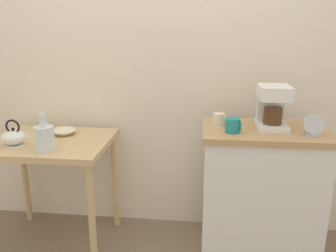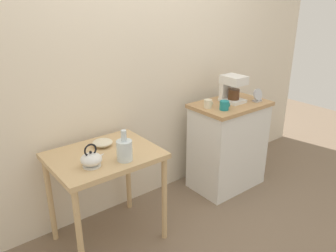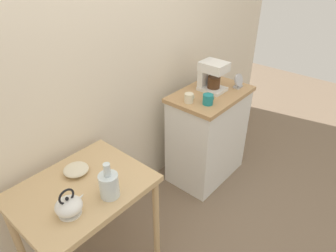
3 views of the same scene
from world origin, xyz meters
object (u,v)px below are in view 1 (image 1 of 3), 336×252
object	(u,v)px
glass_carafe_vase	(44,137)
mug_dark_teal	(233,125)
teakettle	(14,137)
coffee_maker	(273,104)
table_clock	(314,127)
bowl_stoneware	(64,131)
mug_small_cream	(219,119)

from	to	relation	value
glass_carafe_vase	mug_dark_teal	size ratio (longest dim) A/B	2.51
teakettle	coffee_maker	world-z (taller)	coffee_maker
glass_carafe_vase	table_clock	bearing A→B (deg)	2.28
bowl_stoneware	mug_dark_teal	distance (m)	1.16
glass_carafe_vase	teakettle	bearing A→B (deg)	165.32
bowl_stoneware	mug_small_cream	xyz separation A→B (m)	(1.05, -0.09, 0.14)
glass_carafe_vase	table_clock	distance (m)	1.56
coffee_maker	mug_small_cream	xyz separation A→B (m)	(-0.32, -0.00, -0.10)
bowl_stoneware	teakettle	xyz separation A→B (m)	(-0.22, -0.25, 0.03)
mug_small_cream	mug_dark_teal	world-z (taller)	mug_dark_teal
bowl_stoneware	coffee_maker	size ratio (longest dim) A/B	0.61
bowl_stoneware	glass_carafe_vase	distance (m)	0.32
glass_carafe_vase	coffee_maker	xyz separation A→B (m)	(1.36, 0.23, 0.18)
teakettle	mug_dark_teal	bearing A→B (deg)	1.17
mug_small_cream	bowl_stoneware	bearing A→B (deg)	175.11
teakettle	table_clock	distance (m)	1.79
coffee_maker	table_clock	world-z (taller)	coffee_maker
glass_carafe_vase	bowl_stoneware	bearing A→B (deg)	92.24
bowl_stoneware	coffee_maker	xyz separation A→B (m)	(1.37, -0.09, 0.24)
glass_carafe_vase	coffee_maker	distance (m)	1.39
bowl_stoneware	teakettle	world-z (taller)	teakettle
glass_carafe_vase	coffee_maker	bearing A→B (deg)	9.50
coffee_maker	table_clock	xyz separation A→B (m)	(0.20, -0.16, -0.08)
glass_carafe_vase	mug_dark_teal	distance (m)	1.12
bowl_stoneware	mug_small_cream	size ratio (longest dim) A/B	1.95
bowl_stoneware	table_clock	world-z (taller)	table_clock
teakettle	glass_carafe_vase	bearing A→B (deg)	-14.68
bowl_stoneware	table_clock	bearing A→B (deg)	-9.07
mug_dark_teal	bowl_stoneware	bearing A→B (deg)	168.67
teakettle	coffee_maker	bearing A→B (deg)	6.02
teakettle	glass_carafe_vase	xyz separation A→B (m)	(0.23, -0.06, 0.03)
table_clock	mug_small_cream	bearing A→B (deg)	162.75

